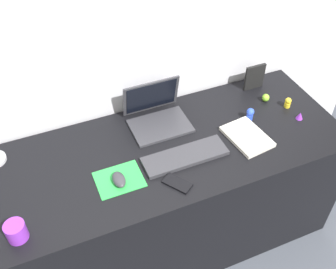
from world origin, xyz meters
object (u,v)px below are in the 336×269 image
at_px(mouse, 119,179).
at_px(coffee_mug, 16,231).
at_px(toy_figurine_yellow, 288,102).
at_px(picture_frame, 254,77).
at_px(laptop, 156,113).
at_px(toy_figurine_blue, 250,114).
at_px(cell_phone, 177,183).
at_px(toy_figurine_lime, 266,98).
at_px(keyboard, 185,156).
at_px(toy_figurine_purple, 300,116).
at_px(notebook_pad, 247,137).

xyz_separation_m(mouse, coffee_mug, (-0.45, -0.11, 0.02)).
bearing_deg(toy_figurine_yellow, picture_frame, 110.11).
bearing_deg(laptop, toy_figurine_blue, -21.72).
distance_m(cell_phone, toy_figurine_lime, 0.77).
relative_size(keyboard, toy_figurine_purple, 10.30).
distance_m(mouse, coffee_mug, 0.47).
bearing_deg(toy_figurine_purple, coffee_mug, -173.86).
bearing_deg(mouse, coffee_mug, -166.21).
bearing_deg(coffee_mug, toy_figurine_yellow, 10.26).
relative_size(mouse, coffee_mug, 1.16).
xyz_separation_m(notebook_pad, picture_frame, (0.25, 0.35, 0.06)).
relative_size(laptop, toy_figurine_blue, 4.32).
xyz_separation_m(coffee_mug, toy_figurine_lime, (1.38, 0.35, -0.02)).
relative_size(keyboard, toy_figurine_lime, 9.36).
xyz_separation_m(notebook_pad, toy_figurine_lime, (0.25, 0.22, 0.01)).
bearing_deg(coffee_mug, toy_figurine_purple, 6.14).
xyz_separation_m(keyboard, mouse, (-0.33, -0.02, 0.01)).
height_order(notebook_pad, toy_figurine_purple, toy_figurine_purple).
distance_m(coffee_mug, toy_figurine_blue, 1.24).
bearing_deg(toy_figurine_lime, laptop, 172.31).
bearing_deg(toy_figurine_purple, keyboard, -178.17).
height_order(mouse, coffee_mug, coffee_mug).
bearing_deg(toy_figurine_purple, picture_frame, 104.18).
xyz_separation_m(mouse, notebook_pad, (0.67, 0.02, -0.01)).
bearing_deg(toy_figurine_blue, toy_figurine_lime, 31.13).
bearing_deg(picture_frame, coffee_mug, -160.65).
relative_size(laptop, coffee_mug, 3.63).
distance_m(keyboard, toy_figurine_lime, 0.63).
distance_m(notebook_pad, toy_figurine_lime, 0.33).
bearing_deg(toy_figurine_blue, picture_frame, 54.64).
relative_size(notebook_pad, toy_figurine_purple, 6.03).
relative_size(mouse, toy_figurine_yellow, 1.63).
xyz_separation_m(cell_phone, toy_figurine_blue, (0.53, 0.25, 0.03)).
bearing_deg(cell_phone, toy_figurine_yellow, -16.03).
bearing_deg(keyboard, coffee_mug, -170.25).
distance_m(notebook_pad, toy_figurine_blue, 0.15).
bearing_deg(cell_phone, toy_figurine_purple, -23.47).
bearing_deg(coffee_mug, toy_figurine_blue, 11.89).
height_order(keyboard, notebook_pad, same).
height_order(cell_phone, toy_figurine_lime, toy_figurine_lime).
xyz_separation_m(cell_phone, toy_figurine_purple, (0.77, 0.15, 0.01)).
relative_size(cell_phone, toy_figurine_blue, 1.84).
bearing_deg(toy_figurine_yellow, coffee_mug, -169.74).
xyz_separation_m(mouse, toy_figurine_purple, (1.01, 0.05, -0.00)).
height_order(toy_figurine_yellow, toy_figurine_purple, toy_figurine_yellow).
bearing_deg(toy_figurine_lime, cell_phone, -152.99).
bearing_deg(picture_frame, laptop, -175.61).
xyz_separation_m(notebook_pad, toy_figurine_purple, (0.33, 0.02, 0.01)).
distance_m(toy_figurine_purple, toy_figurine_lime, 0.21).
bearing_deg(notebook_pad, keyboard, 172.93).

